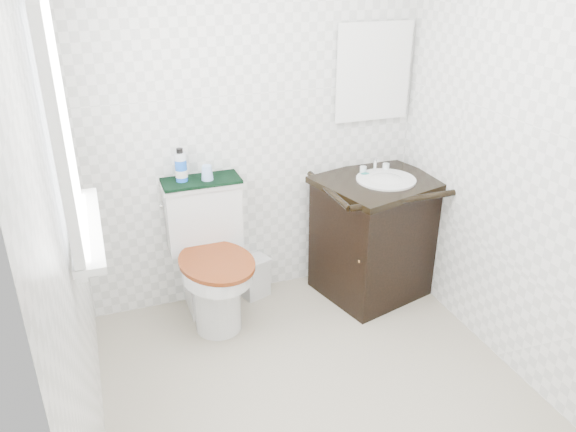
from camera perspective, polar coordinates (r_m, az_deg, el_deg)
floor at (r=3.12m, az=3.73°, el=-18.24°), size 2.40×2.40×0.00m
wall_back at (r=3.52m, az=-3.56°, el=9.64°), size 2.40×0.00×2.40m
wall_front at (r=1.59m, az=22.91°, el=-13.35°), size 2.40×0.00×2.40m
wall_left at (r=2.27m, az=-21.79°, el=-1.18°), size 0.00×2.40×2.40m
wall_right at (r=3.05m, az=23.79°, el=5.08°), size 0.00×2.40×2.40m
window at (r=2.39m, az=-22.41°, el=9.02°), size 0.02×0.70×0.90m
mirror at (r=3.74m, az=8.64°, el=14.26°), size 0.50×0.02×0.60m
toilet at (r=3.54m, az=-7.87°, el=-4.81°), size 0.51×0.69×0.88m
vanity at (r=3.82m, az=8.92°, el=-1.72°), size 0.86×0.79×0.92m
trash_bin at (r=3.84m, az=-3.43°, el=-6.17°), size 0.23×0.21×0.28m
towel at (r=3.44m, az=-8.83°, el=3.57°), size 0.47×0.22×0.02m
mouthwash_bottle at (r=3.40m, az=-10.83°, el=4.98°), size 0.07×0.07×0.20m
cup at (r=3.41m, az=-8.22°, el=4.38°), size 0.07×0.07×0.09m
soap_bar at (r=3.71m, az=7.82°, el=4.28°), size 0.07×0.05×0.02m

